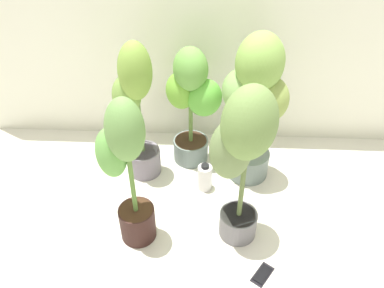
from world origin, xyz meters
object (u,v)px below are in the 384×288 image
object	(u,v)px
potted_plant_back_center	(192,101)
cell_phone	(262,274)
nutrient_bottle	(205,177)
potted_plant_front_right	(242,150)
potted_plant_front_left	(126,168)
potted_plant_back_left	(136,106)
potted_plant_back_right	(255,99)

from	to	relation	value
potted_plant_back_center	cell_phone	size ratio (longest dim) A/B	5.38
cell_phone	nutrient_bottle	distance (m)	0.71
potted_plant_front_right	nutrient_bottle	distance (m)	0.66
potted_plant_back_center	potted_plant_front_left	size ratio (longest dim) A/B	0.92
potted_plant_front_left	potted_plant_back_left	world-z (taller)	potted_plant_back_left
potted_plant_front_right	potted_plant_back_center	bearing A→B (deg)	113.12
potted_plant_front_right	nutrient_bottle	size ratio (longest dim) A/B	4.92
potted_plant_front_right	nutrient_bottle	world-z (taller)	potted_plant_front_right
potted_plant_back_center	potted_plant_back_left	bearing A→B (deg)	-156.18
potted_plant_back_center	potted_plant_back_left	size ratio (longest dim) A/B	0.90
potted_plant_back_right	cell_phone	world-z (taller)	potted_plant_back_right
potted_plant_back_right	potted_plant_back_center	world-z (taller)	potted_plant_back_right
potted_plant_back_right	potted_plant_back_left	bearing A→B (deg)	-179.18
potted_plant_back_center	nutrient_bottle	world-z (taller)	potted_plant_back_center
potted_plant_back_right	potted_plant_back_center	size ratio (longest dim) A/B	1.19
cell_phone	nutrient_bottle	size ratio (longest dim) A/B	0.80
potted_plant_front_right	potted_plant_front_left	xyz separation A→B (m)	(-0.57, -0.05, -0.10)
potted_plant_back_right	cell_phone	bearing A→B (deg)	-87.45
potted_plant_back_center	cell_phone	bearing A→B (deg)	-65.77
potted_plant_back_left	cell_phone	size ratio (longest dim) A/B	6.01
potted_plant_front_left	nutrient_bottle	xyz separation A→B (m)	(0.39, 0.40, -0.42)
potted_plant_front_right	cell_phone	xyz separation A→B (m)	(0.14, -0.28, -0.61)
potted_plant_back_center	potted_plant_front_right	size ratio (longest dim) A/B	0.87
potted_plant_front_right	potted_plant_back_left	size ratio (longest dim) A/B	1.03
potted_plant_back_center	potted_plant_front_right	distance (m)	0.71
potted_plant_back_center	cell_phone	xyz separation A→B (m)	(0.42, -0.93, -0.48)
potted_plant_back_right	nutrient_bottle	bearing A→B (deg)	-150.82
potted_plant_back_right	potted_plant_front_left	bearing A→B (deg)	-140.73
potted_plant_front_right	potted_plant_front_left	world-z (taller)	potted_plant_front_right
potted_plant_front_left	cell_phone	world-z (taller)	potted_plant_front_left
potted_plant_front_left	nutrient_bottle	bearing A→B (deg)	45.16
cell_phone	nutrient_bottle	xyz separation A→B (m)	(-0.32, 0.63, 0.09)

